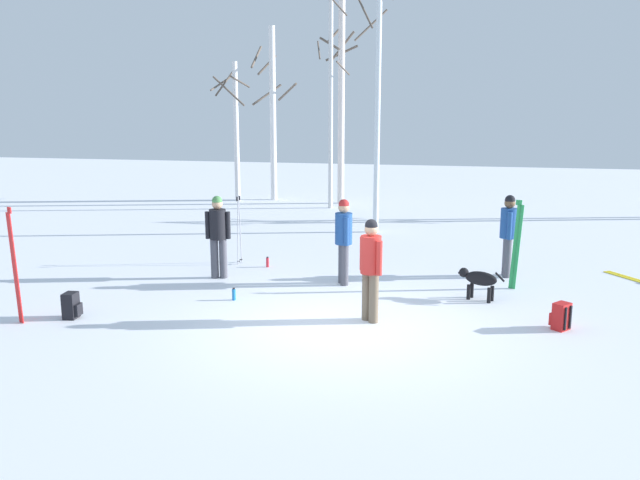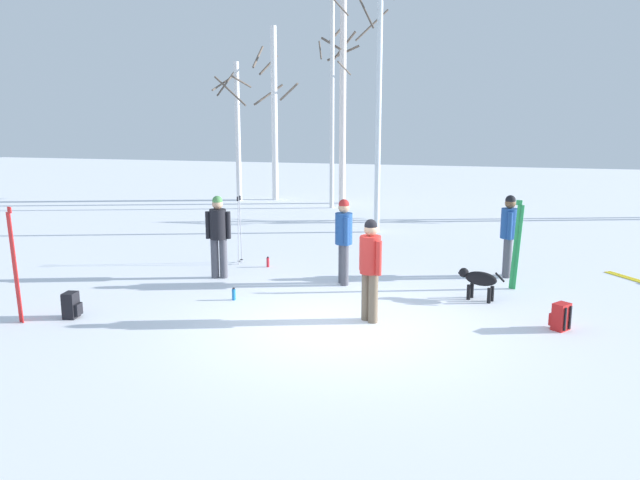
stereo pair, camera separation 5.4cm
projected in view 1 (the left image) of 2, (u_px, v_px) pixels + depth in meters
name	position (u px, v px, depth m)	size (l,w,h in m)	color
ground_plane	(341.00, 326.00, 10.62)	(60.00, 60.00, 0.00)	white
person_0	(508.00, 230.00, 13.54)	(0.34, 0.52, 1.72)	#4C4C56
person_1	(344.00, 236.00, 12.94)	(0.34, 0.48, 1.72)	#4C4C56
person_2	(371.00, 263.00, 10.68)	(0.41, 0.38, 1.72)	#72604C
person_3	(218.00, 231.00, 13.41)	(0.51, 0.34, 1.72)	#4C4C56
dog	(479.00, 279.00, 11.99)	(0.85, 0.43, 0.57)	black
ski_pair_planted_0	(516.00, 245.00, 12.60)	(0.20, 0.10, 1.75)	green
ski_pair_planted_1	(15.00, 266.00, 10.63)	(0.23, 0.13, 1.92)	red
ski_poles_0	(239.00, 228.00, 14.68)	(0.07, 0.27, 1.54)	#B2B2BC
backpack_0	(71.00, 306.00, 10.98)	(0.30, 0.28, 0.44)	black
backpack_1	(561.00, 317.00, 10.42)	(0.35, 0.34, 0.44)	red
water_bottle_0	(268.00, 262.00, 14.49)	(0.06, 0.06, 0.23)	red
water_bottle_1	(234.00, 294.00, 12.02)	(0.07, 0.07, 0.23)	#1E72BF
birch_tree_0	(235.00, 127.00, 24.17)	(1.38, 1.45, 5.09)	silver
birch_tree_1	(273.00, 111.00, 24.38)	(1.79, 1.57, 6.37)	silver
birch_tree_2	(331.00, 94.00, 22.16)	(1.15, 0.92, 7.98)	silver
birch_tree_3	(341.00, 96.00, 23.32)	(1.27, 1.50, 7.46)	silver
birch_tree_4	(377.00, 93.00, 17.80)	(1.25, 1.57, 7.45)	silver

